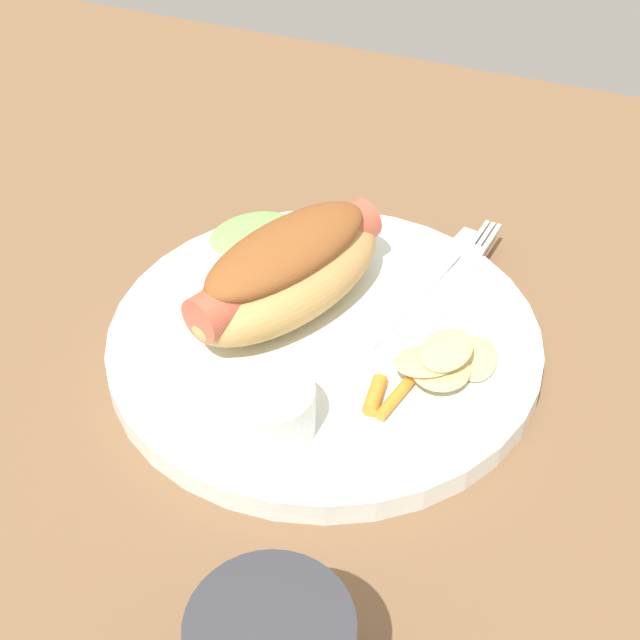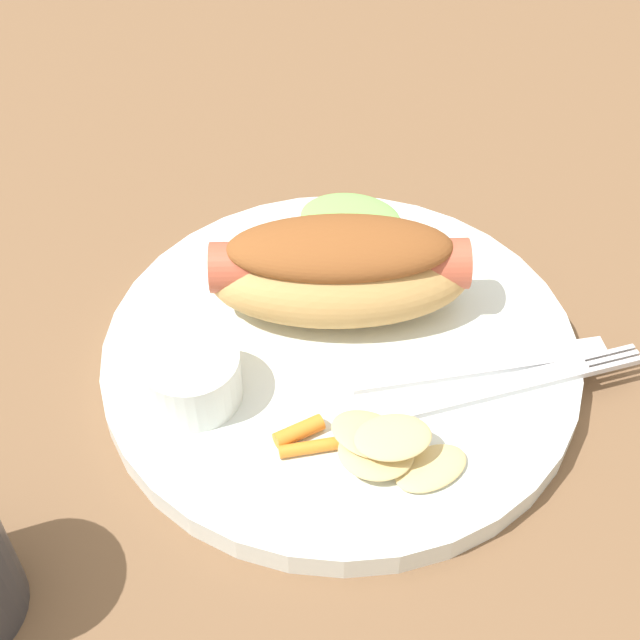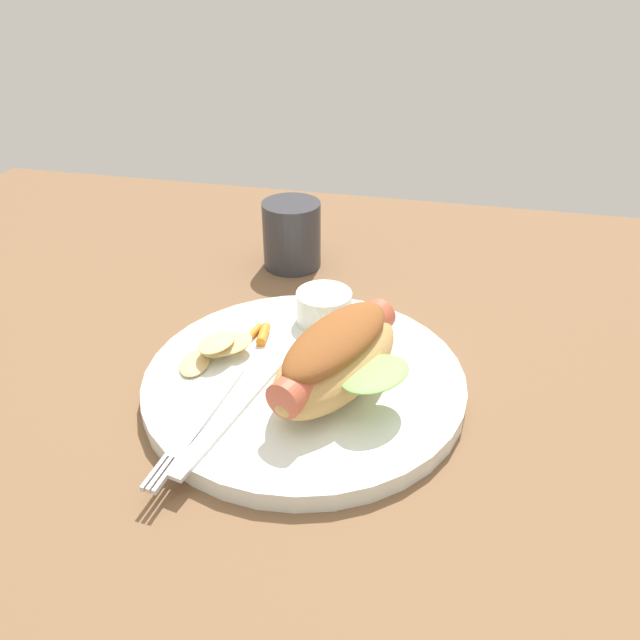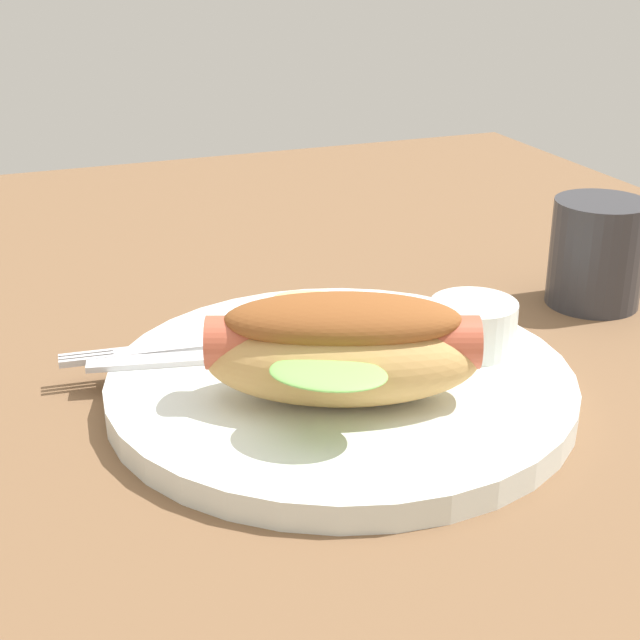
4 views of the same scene
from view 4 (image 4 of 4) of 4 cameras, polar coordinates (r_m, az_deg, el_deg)
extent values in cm
cube|color=brown|center=(57.58, 2.16, -4.72)|extent=(120.00, 90.00, 1.80)
cylinder|color=white|center=(55.39, 1.25, -3.92)|extent=(27.07, 27.07, 1.60)
ellipsoid|color=tan|center=(51.13, 1.36, -2.24)|extent=(11.66, 16.35, 4.97)
cylinder|color=#C1563D|center=(50.76, 1.37, -1.35)|extent=(7.91, 14.68, 2.91)
ellipsoid|color=brown|center=(50.23, 1.38, 0.00)|extent=(9.27, 13.66, 2.61)
ellipsoid|color=#7FC65B|center=(47.14, 0.50, -3.20)|extent=(7.07, 7.45, 0.80)
cylinder|color=white|center=(58.15, 9.16, -0.33)|extent=(5.27, 5.27, 3.05)
cube|color=silver|center=(58.46, -6.80, -1.48)|extent=(2.26, 11.28, 0.40)
cube|color=silver|center=(58.40, -13.87, -2.06)|extent=(0.60, 3.21, 0.40)
cube|color=silver|center=(57.99, -13.85, -2.24)|extent=(0.60, 3.21, 0.40)
cube|color=silver|center=(57.58, -13.83, -2.43)|extent=(0.60, 3.21, 0.40)
cube|color=silver|center=(56.85, -6.51, -2.23)|extent=(4.37, 14.59, 0.36)
ellipsoid|color=#DABE7B|center=(62.78, -2.74, 0.49)|extent=(3.04, 4.36, 0.50)
ellipsoid|color=#DABE7B|center=(62.01, 0.09, 0.80)|extent=(4.47, 4.80, 1.00)
ellipsoid|color=#DABE7B|center=(61.14, 0.47, 0.81)|extent=(4.95, 4.97, 1.04)
ellipsoid|color=#DABE7B|center=(61.32, -1.00, 1.35)|extent=(3.69, 4.52, 0.72)
cylinder|color=orange|center=(61.40, 2.41, 0.06)|extent=(1.47, 4.22, 0.69)
cylinder|color=orange|center=(60.62, 3.43, -0.18)|extent=(1.18, 2.76, 0.89)
cylinder|color=#333338|center=(70.50, 16.27, 3.87)|extent=(6.62, 6.62, 7.68)
camera|label=1|loc=(0.84, 24.90, 29.29)|focal=48.83mm
camera|label=2|loc=(0.86, 2.54, 33.13)|focal=52.33mm
camera|label=3|loc=(0.42, -59.73, 23.09)|focal=35.38mm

